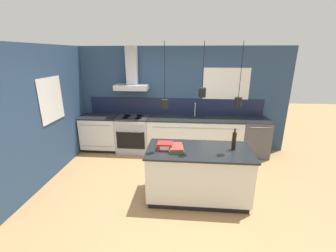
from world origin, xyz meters
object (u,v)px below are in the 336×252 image
Objects in this scene: bottle_on_island at (234,141)px; red_supply_box at (165,146)px; book_stack at (176,148)px; oven_range at (133,134)px; dishwasher at (254,137)px.

bottle_on_island is 1.14m from red_supply_box.
bottle_on_island is 1.02× the size of book_stack.
book_stack is (1.19, -1.92, 0.49)m from oven_range.
oven_range is 3.69× the size of red_supply_box.
oven_range is 2.87m from bottle_on_island.
red_supply_box is at bearing -62.23° from oven_range.
dishwasher is 3.69× the size of red_supply_box.
book_stack is (-0.95, -0.10, -0.12)m from bottle_on_island.
red_supply_box is (-1.13, -0.09, -0.10)m from bottle_on_island.
bottle_on_island is at bearing -115.99° from dishwasher.
book_stack reaches higher than oven_range.
bottle_on_island is at bearing -40.39° from oven_range.
bottle_on_island reaches higher than red_supply_box.
dishwasher is at bearing 43.54° from red_supply_box.
red_supply_box is at bearing -136.46° from dishwasher.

